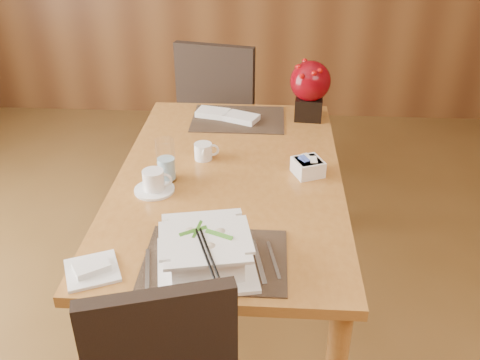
# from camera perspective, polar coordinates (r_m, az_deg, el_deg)

# --- Properties ---
(dining_table) EXTENTS (0.90, 1.50, 0.75)m
(dining_table) POSITION_cam_1_polar(r_m,az_deg,el_deg) (2.21, -1.12, -1.57)
(dining_table) COLOR #B07131
(dining_table) RESTS_ON ground
(placemat_near) EXTENTS (0.45, 0.33, 0.01)m
(placemat_near) POSITION_cam_1_polar(r_m,az_deg,el_deg) (1.70, -2.64, -8.43)
(placemat_near) COLOR black
(placemat_near) RESTS_ON dining_table
(placemat_far) EXTENTS (0.45, 0.33, 0.01)m
(placemat_far) POSITION_cam_1_polar(r_m,az_deg,el_deg) (2.65, -0.20, 6.52)
(placemat_far) COLOR black
(placemat_far) RESTS_ON dining_table
(soup_setting) EXTENTS (0.35, 0.35, 0.12)m
(soup_setting) POSITION_cam_1_polar(r_m,az_deg,el_deg) (1.64, -3.68, -7.69)
(soup_setting) COLOR white
(soup_setting) RESTS_ON dining_table
(coffee_cup) EXTENTS (0.15, 0.15, 0.09)m
(coffee_cup) POSITION_cam_1_polar(r_m,az_deg,el_deg) (2.05, -9.19, -0.26)
(coffee_cup) COLOR white
(coffee_cup) RESTS_ON dining_table
(water_glass) EXTENTS (0.08, 0.08, 0.17)m
(water_glass) POSITION_cam_1_polar(r_m,az_deg,el_deg) (2.10, -7.92, 2.12)
(water_glass) COLOR silver
(water_glass) RESTS_ON dining_table
(creamer_jug) EXTENTS (0.12, 0.12, 0.07)m
(creamer_jug) POSITION_cam_1_polar(r_m,az_deg,el_deg) (2.27, -3.95, 3.06)
(creamer_jug) COLOR white
(creamer_jug) RESTS_ON dining_table
(sugar_caddy) EXTENTS (0.14, 0.14, 0.06)m
(sugar_caddy) POSITION_cam_1_polar(r_m,az_deg,el_deg) (2.16, 7.26, 1.38)
(sugar_caddy) COLOR white
(sugar_caddy) RESTS_ON dining_table
(berry_decor) EXTENTS (0.20, 0.20, 0.29)m
(berry_decor) POSITION_cam_1_polar(r_m,az_deg,el_deg) (2.63, 7.48, 9.86)
(berry_decor) COLOR black
(berry_decor) RESTS_ON dining_table
(napkins_far) EXTENTS (0.33, 0.21, 0.03)m
(napkins_far) POSITION_cam_1_polar(r_m,az_deg,el_deg) (2.65, -1.16, 6.88)
(napkins_far) COLOR white
(napkins_far) RESTS_ON dining_table
(bread_plate) EXTENTS (0.21, 0.21, 0.01)m
(bread_plate) POSITION_cam_1_polar(r_m,az_deg,el_deg) (1.71, -15.49, -9.29)
(bread_plate) COLOR white
(bread_plate) RESTS_ON dining_table
(far_chair) EXTENTS (0.56, 0.56, 1.01)m
(far_chair) POSITION_cam_1_polar(r_m,az_deg,el_deg) (3.20, -1.92, 7.22)
(far_chair) COLOR black
(far_chair) RESTS_ON ground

